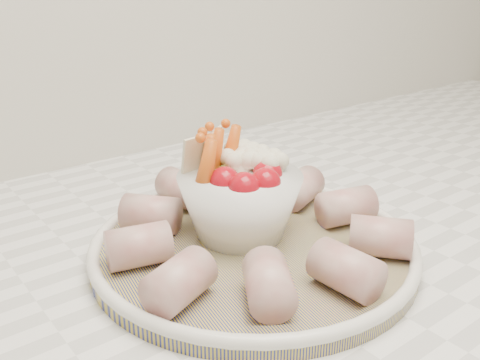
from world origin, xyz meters
TOP-DOWN VIEW (x-y plane):
  - serving_platter at (0.02, 1.40)m, footprint 0.36×0.36m
  - veggie_bowl at (0.02, 1.42)m, footprint 0.12×0.12m
  - cured_meat_rolls at (0.02, 1.40)m, footprint 0.27×0.28m

SIDE VIEW (x-z plane):
  - serving_platter at x=0.02m, z-range 0.92..0.94m
  - cured_meat_rolls at x=0.02m, z-range 0.94..0.97m
  - veggie_bowl at x=0.02m, z-range 0.92..1.03m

